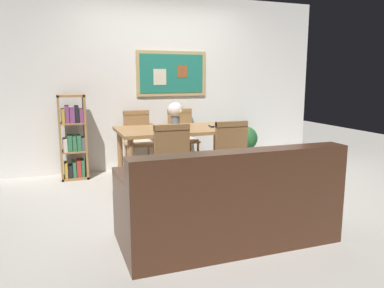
# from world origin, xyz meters

# --- Properties ---
(ground_plane) EXTENTS (12.00, 12.00, 0.00)m
(ground_plane) POSITION_xyz_m (0.00, 0.00, 0.00)
(ground_plane) COLOR #B7B2A8
(wall_back_with_painting) EXTENTS (5.20, 0.14, 2.60)m
(wall_back_with_painting) POSITION_xyz_m (0.00, 1.58, 1.30)
(wall_back_with_painting) COLOR silver
(wall_back_with_painting) RESTS_ON ground_plane
(dining_table) EXTENTS (1.56, 0.93, 0.74)m
(dining_table) POSITION_xyz_m (-0.07, 0.53, 0.65)
(dining_table) COLOR #9E7042
(dining_table) RESTS_ON ground_plane
(dining_chair_near_left) EXTENTS (0.40, 0.41, 0.91)m
(dining_chair_near_left) POSITION_xyz_m (-0.43, -0.26, 0.54)
(dining_chair_near_left) COLOR #9E7042
(dining_chair_near_left) RESTS_ON ground_plane
(dining_chair_far_left) EXTENTS (0.40, 0.41, 0.91)m
(dining_chair_far_left) POSITION_xyz_m (-0.44, 1.29, 0.54)
(dining_chair_far_left) COLOR #9E7042
(dining_chair_far_left) RESTS_ON ground_plane
(dining_chair_far_right) EXTENTS (0.40, 0.41, 0.91)m
(dining_chair_far_right) POSITION_xyz_m (0.24, 1.33, 0.54)
(dining_chair_far_right) COLOR #9E7042
(dining_chair_far_right) RESTS_ON ground_plane
(dining_chair_near_right) EXTENTS (0.40, 0.41, 0.91)m
(dining_chair_near_right) POSITION_xyz_m (0.27, -0.22, 0.54)
(dining_chair_near_right) COLOR #9E7042
(dining_chair_near_right) RESTS_ON ground_plane
(leather_couch) EXTENTS (1.80, 0.84, 0.84)m
(leather_couch) POSITION_xyz_m (-0.22, -1.29, 0.31)
(leather_couch) COLOR #472819
(leather_couch) RESTS_ON ground_plane
(bookshelf) EXTENTS (0.36, 0.28, 1.16)m
(bookshelf) POSITION_xyz_m (-1.35, 1.27, 0.55)
(bookshelf) COLOR #9E7042
(bookshelf) RESTS_ON ground_plane
(potted_ivy) EXTENTS (0.38, 0.38, 0.60)m
(potted_ivy) POSITION_xyz_m (1.34, 1.32, 0.34)
(potted_ivy) COLOR #4C4742
(potted_ivy) RESTS_ON ground_plane
(flower_vase) EXTENTS (0.20, 0.20, 0.33)m
(flower_vase) POSITION_xyz_m (-0.12, 0.51, 0.95)
(flower_vase) COLOR slate
(flower_vase) RESTS_ON dining_table
(tv_remote) EXTENTS (0.07, 0.16, 0.02)m
(tv_remote) POSITION_xyz_m (0.37, 0.48, 0.75)
(tv_remote) COLOR black
(tv_remote) RESTS_ON dining_table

